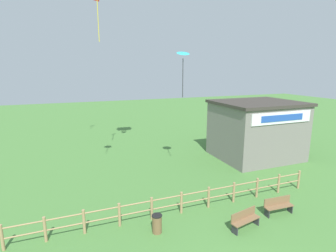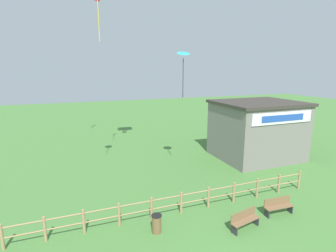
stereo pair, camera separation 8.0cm
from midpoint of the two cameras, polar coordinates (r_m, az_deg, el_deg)
name	(u,v)px [view 1 (the left image)]	position (r m, az deg, el deg)	size (l,w,h in m)	color
wooden_fence	(181,201)	(14.68, 2.76, -16.08)	(16.89, 0.14, 1.22)	#9E7F56
seaside_building	(256,129)	(24.12, 18.55, -0.73)	(6.98, 5.84, 4.95)	slate
park_bench_near_fence	(245,219)	(14.05, 16.23, -18.87)	(1.71, 0.73, 0.92)	brown
park_bench_by_building	(278,205)	(15.83, 22.72, -15.62)	(1.68, 0.49, 0.92)	brown
trash_bin	(157,224)	(13.30, -2.60, -20.48)	(0.50, 0.50, 0.91)	brown
kite_cyan_delta	(183,56)	(17.58, 3.16, 14.99)	(0.96, 0.94, 3.05)	#2DB2C6
kite_red_diamond	(97,8)	(20.72, -15.22, 23.58)	(0.56, 0.48, 3.44)	red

